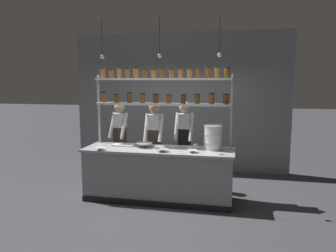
% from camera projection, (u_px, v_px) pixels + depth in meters
% --- Properties ---
extents(ground_plane, '(40.00, 40.00, 0.00)m').
position_uv_depth(ground_plane, '(159.00, 199.00, 5.84)').
color(ground_plane, '#3D3D42').
extents(back_wall, '(5.03, 0.12, 3.19)m').
position_uv_depth(back_wall, '(179.00, 102.00, 7.66)').
color(back_wall, gray).
rests_on(back_wall, ground_plane).
extents(prep_counter, '(2.63, 0.76, 0.92)m').
position_uv_depth(prep_counter, '(158.00, 174.00, 5.78)').
color(prep_counter, gray).
rests_on(prep_counter, ground_plane).
extents(spice_shelf_unit, '(2.52, 0.28, 2.34)m').
position_uv_depth(spice_shelf_unit, '(163.00, 92.00, 5.90)').
color(spice_shelf_unit, '#ADAFB5').
rests_on(spice_shelf_unit, ground_plane).
extents(chef_left, '(0.41, 0.34, 1.67)m').
position_uv_depth(chef_left, '(120.00, 137.00, 6.68)').
color(chef_left, black).
rests_on(chef_left, ground_plane).
extents(chef_center, '(0.37, 0.30, 1.69)m').
position_uv_depth(chef_center, '(154.00, 139.00, 6.32)').
color(chef_center, black).
rests_on(chef_center, ground_plane).
extents(chef_right, '(0.37, 0.30, 1.70)m').
position_uv_depth(chef_right, '(184.00, 138.00, 6.35)').
color(chef_right, black).
rests_on(chef_right, ground_plane).
extents(container_stack, '(0.32, 0.32, 0.42)m').
position_uv_depth(container_stack, '(213.00, 137.00, 5.64)').
color(container_stack, white).
rests_on(container_stack, prep_counter).
extents(cutting_board, '(0.40, 0.26, 0.02)m').
position_uv_depth(cutting_board, '(124.00, 145.00, 6.00)').
color(cutting_board, silver).
rests_on(cutting_board, prep_counter).
extents(prep_bowl_near_left, '(0.16, 0.16, 0.05)m').
position_uv_depth(prep_bowl_near_left, '(193.00, 151.00, 5.42)').
color(prep_bowl_near_left, silver).
rests_on(prep_bowl_near_left, prep_counter).
extents(prep_bowl_center_front, '(0.29, 0.29, 0.08)m').
position_uv_depth(prep_bowl_center_front, '(145.00, 145.00, 5.83)').
color(prep_bowl_center_front, '#B2B7BC').
rests_on(prep_bowl_center_front, prep_counter).
extents(prep_bowl_center_back, '(0.19, 0.19, 0.05)m').
position_uv_depth(prep_bowl_center_back, '(162.00, 150.00, 5.47)').
color(prep_bowl_center_back, '#B2B7BC').
rests_on(prep_bowl_center_back, prep_counter).
extents(prep_bowl_near_right, '(0.17, 0.17, 0.05)m').
position_uv_depth(prep_bowl_near_right, '(100.00, 149.00, 5.61)').
color(prep_bowl_near_right, silver).
rests_on(prep_bowl_near_right, prep_counter).
extents(prep_bowl_far_left, '(0.19, 0.19, 0.05)m').
position_uv_depth(prep_bowl_far_left, '(160.00, 148.00, 5.69)').
color(prep_bowl_far_left, '#B2B7BC').
rests_on(prep_bowl_far_left, prep_counter).
extents(serving_cup_front, '(0.08, 0.08, 0.09)m').
position_uv_depth(serving_cup_front, '(196.00, 146.00, 5.68)').
color(serving_cup_front, '#B2B7BC').
rests_on(serving_cup_front, prep_counter).
extents(pendant_light_row, '(2.09, 0.07, 0.66)m').
position_uv_depth(pendant_light_row, '(159.00, 54.00, 5.48)').
color(pendant_light_row, black).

